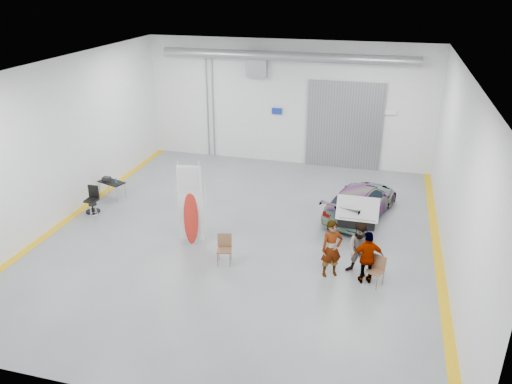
% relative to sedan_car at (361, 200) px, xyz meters
% --- Properties ---
extents(ground, '(16.00, 16.00, 0.00)m').
position_rel_sedan_car_xyz_m(ground, '(-4.05, -2.73, -0.63)').
color(ground, slate).
rests_on(ground, ground).
extents(room_shell, '(14.02, 16.18, 6.01)m').
position_rel_sedan_car_xyz_m(room_shell, '(-3.81, -0.51, 3.45)').
color(room_shell, silver).
rests_on(room_shell, ground).
extents(sedan_car, '(3.05, 4.70, 1.26)m').
position_rel_sedan_car_xyz_m(sedan_car, '(0.00, 0.00, 0.00)').
color(sedan_car, white).
rests_on(sedan_car, ground).
extents(person_a, '(0.82, 0.73, 1.89)m').
position_rel_sedan_car_xyz_m(person_a, '(-0.59, -4.58, 0.31)').
color(person_a, '#855749').
rests_on(person_a, ground).
extents(person_b, '(1.06, 0.93, 1.79)m').
position_rel_sedan_car_xyz_m(person_b, '(0.26, -4.33, 0.26)').
color(person_b, teal).
rests_on(person_b, ground).
extents(person_c, '(1.08, 0.69, 1.73)m').
position_rel_sedan_car_xyz_m(person_c, '(0.52, -4.70, 0.23)').
color(person_c, '#A04D35').
rests_on(person_c, ground).
extents(surfboard_display, '(0.87, 0.31, 3.07)m').
position_rel_sedan_car_xyz_m(surfboard_display, '(-5.61, -3.73, 0.61)').
color(surfboard_display, white).
rests_on(surfboard_display, ground).
extents(folding_chair_near, '(0.56, 0.58, 0.98)m').
position_rel_sedan_car_xyz_m(folding_chair_near, '(-4.03, -4.77, -0.33)').
color(folding_chair_near, brown).
rests_on(folding_chair_near, ground).
extents(folding_chair_far, '(0.60, 0.65, 0.95)m').
position_rel_sedan_car_xyz_m(folding_chair_far, '(0.77, -4.78, -0.34)').
color(folding_chair_far, brown).
rests_on(folding_chair_far, ground).
extents(shop_stool, '(0.33, 0.33, 0.64)m').
position_rel_sedan_car_xyz_m(shop_stool, '(-9.94, -2.99, -0.31)').
color(shop_stool, black).
rests_on(shop_stool, ground).
extents(work_table, '(1.26, 0.90, 0.93)m').
position_rel_sedan_car_xyz_m(work_table, '(-10.33, -0.96, 0.09)').
color(work_table, gray).
rests_on(work_table, ground).
extents(office_chair, '(0.56, 0.56, 1.06)m').
position_rel_sedan_car_xyz_m(office_chair, '(-10.32, -2.41, -0.17)').
color(office_chair, black).
rests_on(office_chair, ground).
extents(trunk_lid, '(1.48, 0.90, 0.04)m').
position_rel_sedan_car_xyz_m(trunk_lid, '(0.00, -1.93, 0.65)').
color(trunk_lid, silver).
rests_on(trunk_lid, sedan_car).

